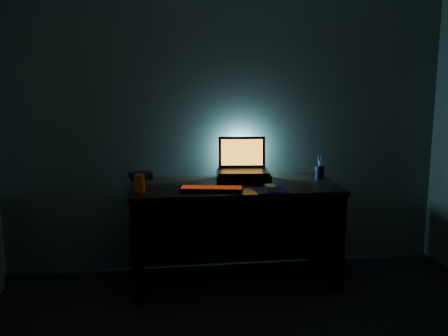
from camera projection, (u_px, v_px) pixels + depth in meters
name	position (u px, v px, depth m)	size (l,w,h in m)	color
room	(299.00, 145.00, 1.97)	(3.50, 4.00, 2.50)	black
desk	(233.00, 216.00, 3.73)	(1.50, 0.70, 0.75)	black
riser	(243.00, 177.00, 3.76)	(0.40, 0.30, 0.06)	black
laptop	(243.00, 164.00, 3.79)	(0.41, 0.32, 0.26)	black
keyboard	(211.00, 189.00, 3.42)	(0.45, 0.22, 0.03)	black
mousepad	(270.00, 190.00, 3.43)	(0.22, 0.20, 0.00)	#0D145B
mouse	(271.00, 188.00, 3.43)	(0.07, 0.11, 0.03)	gray
pen_cup	(320.00, 172.00, 3.82)	(0.07, 0.07, 0.10)	black
juice_glass	(140.00, 183.00, 3.37)	(0.07, 0.07, 0.12)	orange
router	(141.00, 176.00, 3.80)	(0.18, 0.16, 0.05)	black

